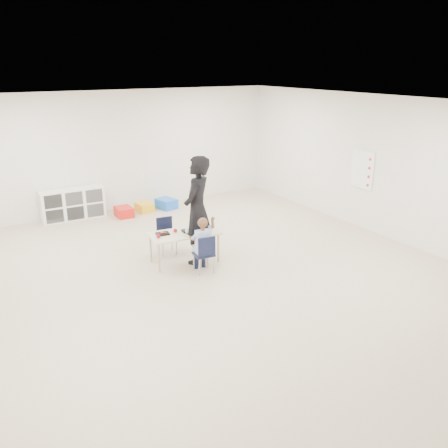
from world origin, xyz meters
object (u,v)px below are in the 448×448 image
table (185,247)px  chair_near (204,253)px  cubby_shelf (73,204)px  child (203,243)px  adult (197,210)px

table → chair_near: 0.55m
chair_near → cubby_shelf: (-1.17, 4.06, 0.02)m
child → cubby_shelf: (-1.17, 4.06, -0.18)m
table → chair_near: (0.09, -0.54, 0.05)m
table → adult: bearing=-13.8°
chair_near → child: 0.19m
child → cubby_shelf: size_ratio=0.75×
table → cubby_shelf: size_ratio=0.91×
child → chair_near: bearing=6.1°
adult → child: bearing=31.9°
adult → cubby_shelf: bearing=-112.1°
chair_near → child: child is taller
child → cubby_shelf: bearing=112.1°
chair_near → adult: (0.13, 0.46, 0.62)m
child → cubby_shelf: child is taller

